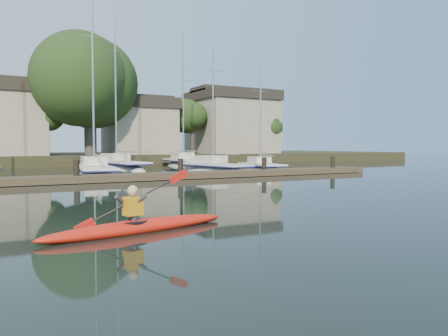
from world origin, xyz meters
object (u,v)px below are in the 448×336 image
kayak (138,224)px  sailboat_2 (95,179)px  sailboat_6 (118,171)px  sailboat_7 (184,169)px  sailboat_3 (215,174)px  sailboat_4 (261,173)px  dock (132,177)px

kayak → sailboat_2: bearing=69.2°
sailboat_6 → sailboat_7: size_ratio=1.21×
sailboat_3 → sailboat_2: bearing=171.4°
kayak → sailboat_4: bearing=38.4°
sailboat_2 → sailboat_6: size_ratio=0.91×
kayak → sailboat_6: bearing=64.4°
kayak → sailboat_3: (11.92, 19.27, -0.38)m
sailboat_2 → sailboat_4: size_ratio=1.43×
kayak → dock: bearing=62.4°
kayak → sailboat_3: sailboat_3 is taller
kayak → sailboat_3: bearing=46.5°
sailboat_2 → sailboat_6: 8.61m
kayak → sailboat_4: sailboat_4 is taller
sailboat_7 → sailboat_3: bearing=-95.6°
sailboat_4 → sailboat_7: (-2.52, 9.37, -0.03)m
sailboat_2 → sailboat_7: bearing=47.5°
sailboat_6 → sailboat_3: bearing=-63.6°
sailboat_4 → sailboat_6: bearing=145.4°
kayak → dock: (4.13, 14.47, 0.02)m
dock → sailboat_6: 12.89m
sailboat_4 → sailboat_7: sailboat_7 is taller
sailboat_4 → sailboat_2: bearing=-174.4°
sailboat_7 → sailboat_6: bearing=-166.7°
kayak → sailboat_3: size_ratio=0.36×
kayak → dock: size_ratio=0.14×
kayak → sailboat_2: 19.51m
dock → sailboat_2: 4.92m
dock → sailboat_4: (11.70, 4.45, -0.38)m
kayak → sailboat_7: size_ratio=0.34×
sailboat_2 → sailboat_4: bearing=4.5°
sailboat_3 → sailboat_7: bearing=72.6°
sailboat_7 → kayak: bearing=-112.0°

